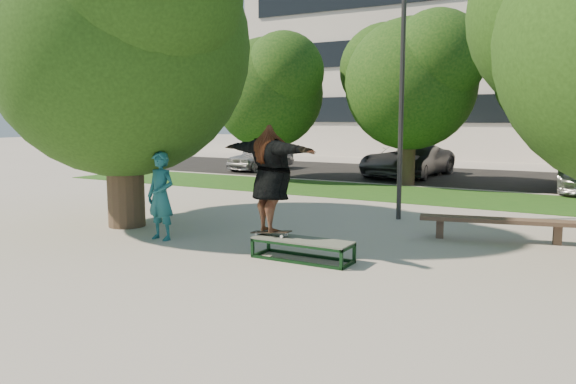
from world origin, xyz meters
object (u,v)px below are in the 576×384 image
Objects in this scene: lamppost at (402,91)px; bench at (498,222)px; bystander at (161,196)px; car_dark at (416,162)px; car_grey at (407,160)px; car_silver_a at (261,157)px; tree_left at (120,32)px; grind_box at (302,250)px.

bench is (2.56, -1.42, -2.76)m from lamppost.
lamppost is 6.27m from bystander.
car_dark is 0.56m from car_grey.
bystander is 0.45× the size of car_dark.
car_silver_a reaches higher than bench.
tree_left is 6.70m from grind_box.
bystander is at bearing -126.72° from lamppost.
car_grey is (0.50, 14.72, -0.19)m from bystander.
car_silver_a is at bearing 124.83° from grind_box.
bench reaches higher than grind_box.
car_dark is at bearing 99.30° from grind_box.
bench is 0.82× the size of car_silver_a.
lamppost reaches higher than car_grey.
car_grey is at bearing 106.66° from lamppost.
grind_box is at bearing -142.79° from bench.
car_dark is (2.75, 13.63, -3.76)m from tree_left.
tree_left reaches higher than grind_box.
car_grey is (2.29, 13.93, -3.70)m from tree_left.
lamppost is 4.02m from bench.
bystander is 15.51m from car_silver_a.
bystander is 14.45m from car_dark.
bystander reaches higher than bench.
car_silver_a is at bearing 136.82° from lamppost.
car_grey is (-0.46, 0.30, 0.06)m from car_dark.
car_grey reaches higher than grind_box.
bench is 12.26m from car_dark.
lamppost is at bearing 55.26° from bystander.
car_grey is at bearing 90.03° from bystander.
lamppost is at bearing 137.56° from bench.
tree_left is 9.17m from bench.
car_dark reaches higher than bench.
lamppost is at bearing -36.01° from car_silver_a.
tree_left is at bearing -175.85° from bench.
bystander is at bearing -82.66° from car_grey.
lamppost reaches higher than car_dark.
car_silver_a is (-10.00, 9.38, -2.51)m from lamppost.
lamppost is 1.18× the size of car_grey.
tree_left is 4.02m from bystander.
lamppost is 5.60m from grind_box.
car_silver_a is at bearing 116.76° from bystander.
car_silver_a is (-4.71, 13.29, -3.78)m from tree_left.
bystander is 14.73m from car_grey.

